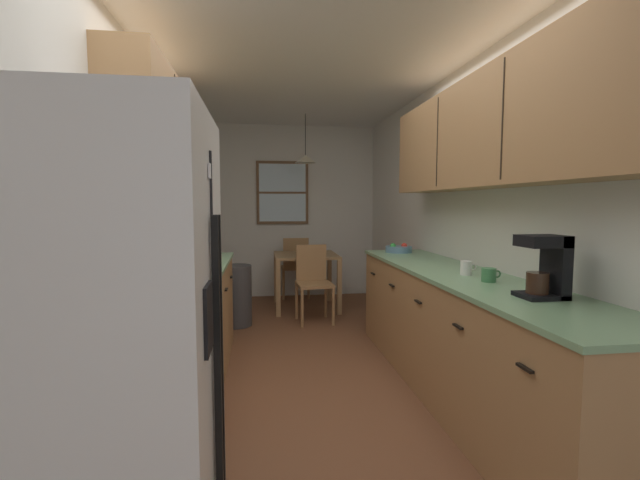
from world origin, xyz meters
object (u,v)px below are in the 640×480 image
object	(u,v)px
refrigerator	(108,358)
fruit_bowl	(399,249)
table_serving_bowl	(311,251)
mug_by_coffeemaker	(489,275)
trash_bin	(236,296)
coffee_maker	(547,265)
mug_spare	(466,268)
microwave_over_range	(115,137)
dining_table	(306,263)
dining_chair_far	(295,265)
dining_chair_near	(313,279)
storage_canister	(171,264)
stove_range	(148,381)

from	to	relation	value
refrigerator	fruit_bowl	distance (m)	3.23
table_serving_bowl	mug_by_coffeemaker	bearing A→B (deg)	-76.68
trash_bin	coffee_maker	xyz separation A→B (m)	(1.77, -2.85, 0.72)
refrigerator	fruit_bowl	world-z (taller)	refrigerator
fruit_bowl	refrigerator	bearing A→B (deg)	-126.42
mug_spare	table_serving_bowl	world-z (taller)	mug_spare
microwave_over_range	trash_bin	xyz separation A→B (m)	(0.41, 2.62, -1.37)
refrigerator	dining_table	world-z (taller)	refrigerator
dining_chair_far	table_serving_bowl	bearing A→B (deg)	-72.02
dining_chair_near	dining_chair_far	world-z (taller)	same
dining_chair_far	trash_bin	bearing A→B (deg)	-120.76
mug_by_coffeemaker	mug_spare	xyz separation A→B (m)	(-0.02, 0.26, 0.01)
mug_spare	coffee_maker	bearing A→B (deg)	-84.27
dining_chair_far	dining_chair_near	bearing A→B (deg)	-84.83
fruit_bowl	storage_canister	bearing A→B (deg)	-148.27
stove_range	storage_canister	xyz separation A→B (m)	(-0.01, 0.67, 0.52)
microwave_over_range	stove_range	bearing A→B (deg)	-0.03
refrigerator	stove_range	world-z (taller)	refrigerator
dining_table	storage_canister	distance (m)	2.92
microwave_over_range	mug_by_coffeemaker	distance (m)	2.27
refrigerator	stove_range	size ratio (longest dim) A/B	1.55
fruit_bowl	stove_range	bearing A→B (deg)	-136.22
mug_by_coffeemaker	table_serving_bowl	world-z (taller)	mug_by_coffeemaker
trash_bin	mug_by_coffeemaker	distance (m)	3.00
dining_chair_far	fruit_bowl	distance (m)	2.28
dining_chair_far	microwave_over_range	bearing A→B (deg)	-106.88
microwave_over_range	coffee_maker	xyz separation A→B (m)	(2.17, -0.24, -0.64)
microwave_over_range	mug_by_coffeemaker	world-z (taller)	microwave_over_range
dining_chair_near	storage_canister	xyz separation A→B (m)	(-1.20, -2.02, 0.49)
table_serving_bowl	dining_chair_near	bearing A→B (deg)	-94.91
refrigerator	mug_spare	size ratio (longest dim) A/B	15.11
fruit_bowl	mug_by_coffeemaker	bearing A→B (deg)	-88.80
microwave_over_range	dining_chair_far	xyz separation A→B (m)	(1.20, 3.94, -1.22)
refrigerator	fruit_bowl	size ratio (longest dim) A/B	6.41
stove_range	mug_by_coffeemaker	size ratio (longest dim) A/B	8.75
storage_canister	mug_spare	distance (m)	2.00
mug_by_coffeemaker	dining_chair_far	bearing A→B (deg)	104.01
dining_table	mug_spare	bearing A→B (deg)	-73.91
dining_chair_far	fruit_bowl	xyz separation A→B (m)	(0.89, -2.05, 0.44)
coffee_maker	storage_canister	bearing A→B (deg)	156.37
stove_range	storage_canister	bearing A→B (deg)	90.48
trash_bin	coffee_maker	size ratio (longest dim) A/B	2.12
microwave_over_range	mug_spare	size ratio (longest dim) A/B	5.40
storage_canister	mug_spare	bearing A→B (deg)	-5.12
dining_table	dining_chair_near	world-z (taller)	dining_chair_near
stove_range	microwave_over_range	xyz separation A→B (m)	(-0.11, 0.00, 1.24)
trash_bin	coffee_maker	world-z (taller)	coffee_maker
refrigerator	dining_chair_far	world-z (taller)	refrigerator
trash_bin	mug_spare	distance (m)	2.79
stove_range	mug_by_coffeemaker	world-z (taller)	stove_range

